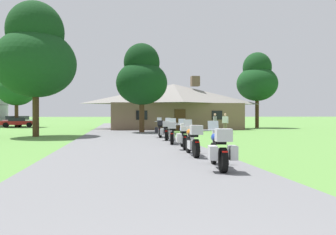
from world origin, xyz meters
TOP-DOWN VIEW (x-y plane):
  - ground_plane at (0.00, 20.00)m, footprint 500.00×500.00m
  - asphalt_driveway at (0.00, 18.00)m, footprint 6.40×80.00m
  - motorcycle_blue_nearest_to_camera at (2.05, 7.47)m, footprint 0.87×2.08m
  - motorcycle_orange_second_in_row at (2.00, 10.46)m, footprint 0.66×2.08m
  - motorcycle_blue_third_in_row at (2.17, 12.85)m, footprint 0.84×2.08m
  - motorcycle_green_fourth_in_row at (2.09, 15.48)m, footprint 0.84×2.07m
  - motorcycle_silver_fifth_in_row at (2.17, 17.91)m, footprint 0.99×2.06m
  - motorcycle_black_farthest_in_row at (2.06, 20.32)m, footprint 0.81×2.08m
  - stone_lodge at (5.37, 34.31)m, footprint 14.33×7.94m
  - bystander_tan_shirt_near_lodge at (9.26, 28.34)m, footprint 0.47×0.39m
  - bystander_gray_shirt_beside_signpost at (7.56, 26.00)m, footprint 0.22×0.55m
  - bystander_white_shirt_by_tree at (8.22, 25.22)m, footprint 0.42×0.41m
  - tree_left_near at (-6.45, 23.09)m, footprint 5.63×5.63m
  - tree_left_far at (-13.20, 41.70)m, footprint 4.59×4.59m
  - tree_right_of_lodge at (15.61, 35.49)m, footprint 4.80×4.80m
  - tree_by_lodge_front at (1.31, 26.71)m, footprint 4.36×4.36m
  - parked_white_suv_far_left at (-13.63, 43.84)m, footprint 2.56×4.84m
  - parked_red_sedan_far_left at (-13.04, 41.50)m, footprint 4.54×2.90m

SIDE VIEW (x-z plane):
  - ground_plane at x=0.00m, z-range 0.00..0.00m
  - asphalt_driveway at x=0.00m, z-range 0.00..0.06m
  - motorcycle_blue_nearest_to_camera at x=2.05m, z-range -0.04..1.26m
  - motorcycle_blue_third_in_row at x=2.17m, z-range -0.04..1.26m
  - motorcycle_silver_fifth_in_row at x=2.17m, z-range -0.04..1.26m
  - motorcycle_black_farthest_in_row at x=2.06m, z-range -0.04..1.26m
  - motorcycle_orange_second_in_row at x=2.00m, z-range -0.03..1.27m
  - motorcycle_green_fourth_in_row at x=2.09m, z-range -0.03..1.27m
  - parked_red_sedan_far_left at x=-13.04m, z-range 0.04..1.24m
  - parked_white_suv_far_left at x=-13.63m, z-range 0.08..1.48m
  - bystander_tan_shirt_near_lodge at x=9.26m, z-range 0.10..1.76m
  - bystander_gray_shirt_beside_signpost at x=7.56m, z-range 0.10..1.76m
  - bystander_white_shirt_by_tree at x=8.22m, z-range 0.10..1.76m
  - stone_lodge at x=5.37m, z-range -0.37..5.47m
  - tree_by_lodge_front at x=1.31m, z-range 0.94..8.58m
  - tree_left_far at x=-13.20m, z-range 1.09..9.31m
  - tree_right_of_lodge at x=15.61m, z-range 1.32..10.28m
  - tree_left_near at x=-6.45m, z-range 1.07..10.61m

